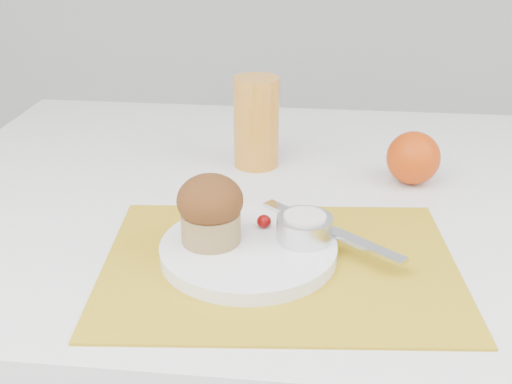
# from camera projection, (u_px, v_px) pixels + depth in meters

# --- Properties ---
(placemat) EXTENTS (0.43, 0.34, 0.00)m
(placemat) POSITION_uv_depth(u_px,v_px,m) (280.00, 265.00, 0.74)
(placemat) COLOR gold
(placemat) RESTS_ON table
(plate) EXTENTS (0.23, 0.23, 0.02)m
(plate) POSITION_uv_depth(u_px,v_px,m) (248.00, 250.00, 0.76)
(plate) COLOR white
(plate) RESTS_ON placemat
(ramekin) EXTENTS (0.08, 0.08, 0.03)m
(ramekin) POSITION_uv_depth(u_px,v_px,m) (305.00, 228.00, 0.76)
(ramekin) COLOR silver
(ramekin) RESTS_ON plate
(cream) EXTENTS (0.06, 0.06, 0.01)m
(cream) POSITION_uv_depth(u_px,v_px,m) (305.00, 217.00, 0.75)
(cream) COLOR silver
(cream) RESTS_ON ramekin
(raspberry_near) EXTENTS (0.02, 0.02, 0.02)m
(raspberry_near) POSITION_uv_depth(u_px,v_px,m) (264.00, 221.00, 0.79)
(raspberry_near) COLOR #500202
(raspberry_near) RESTS_ON plate
(raspberry_far) EXTENTS (0.02, 0.02, 0.02)m
(raspberry_far) POSITION_uv_depth(u_px,v_px,m) (294.00, 223.00, 0.78)
(raspberry_far) COLOR #520211
(raspberry_far) RESTS_ON plate
(butter_knife) EXTENTS (0.18, 0.15, 0.01)m
(butter_knife) POSITION_uv_depth(u_px,v_px,m) (330.00, 230.00, 0.78)
(butter_knife) COLOR silver
(butter_knife) RESTS_ON plate
(orange) EXTENTS (0.08, 0.08, 0.08)m
(orange) POSITION_uv_depth(u_px,v_px,m) (413.00, 158.00, 0.94)
(orange) COLOR #CA3F07
(orange) RESTS_ON table
(juice_glass) EXTENTS (0.07, 0.07, 0.14)m
(juice_glass) POSITION_uv_depth(u_px,v_px,m) (256.00, 122.00, 0.99)
(juice_glass) COLOR orange
(juice_glass) RESTS_ON table
(muffin) EXTENTS (0.09, 0.09, 0.08)m
(muffin) POSITION_uv_depth(u_px,v_px,m) (210.00, 209.00, 0.74)
(muffin) COLOR #A3854E
(muffin) RESTS_ON plate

